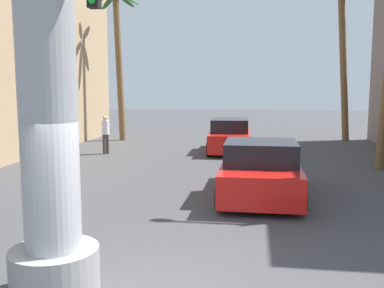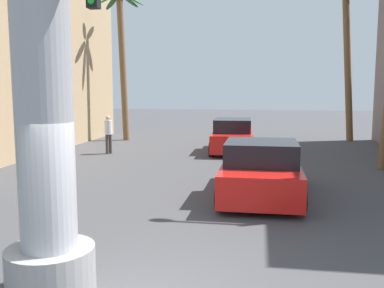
{
  "view_description": "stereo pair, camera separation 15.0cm",
  "coord_description": "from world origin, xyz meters",
  "views": [
    {
      "loc": [
        1.52,
        -5.08,
        2.95
      ],
      "look_at": [
        0.0,
        5.4,
        1.58
      ],
      "focal_mm": 40.0,
      "sensor_mm": 36.0,
      "label": 1
    },
    {
      "loc": [
        1.66,
        -5.06,
        2.95
      ],
      "look_at": [
        0.0,
        5.4,
        1.58
      ],
      "focal_mm": 40.0,
      "sensor_mm": 36.0,
      "label": 2
    }
  ],
  "objects": [
    {
      "name": "pedestrian_far_left",
      "position": [
        -5.15,
        13.48,
        1.02
      ],
      "size": [
        0.46,
        0.46,
        1.75
      ],
      "color": "#3F3833",
      "rests_on": "ground"
    },
    {
      "name": "car_far",
      "position": [
        0.41,
        14.99,
        0.74
      ],
      "size": [
        2.05,
        4.42,
        1.56
      ],
      "color": "black",
      "rests_on": "ground"
    },
    {
      "name": "ground_plane",
      "position": [
        0.0,
        10.0,
        0.0
      ],
      "size": [
        93.07,
        93.07,
        0.0
      ],
      "primitive_type": "plane",
      "color": "#424244"
    },
    {
      "name": "car_lead",
      "position": [
        1.72,
        6.67,
        0.7
      ],
      "size": [
        2.2,
        4.66,
        1.56
      ],
      "color": "black",
      "rests_on": "ground"
    },
    {
      "name": "palm_tree_far_left",
      "position": [
        -6.13,
        18.73,
        4.91
      ],
      "size": [
        2.58,
        2.68,
        8.28
      ],
      "color": "brown",
      "rests_on": "ground"
    },
    {
      "name": "palm_tree_far_right",
      "position": [
        6.48,
        20.49,
        5.16
      ],
      "size": [
        2.4,
        2.12,
        8.78
      ],
      "color": "brown",
      "rests_on": "ground"
    }
  ]
}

